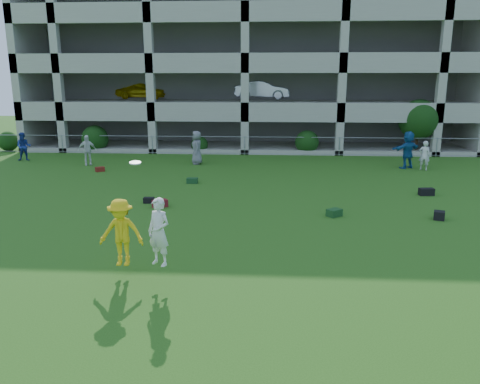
# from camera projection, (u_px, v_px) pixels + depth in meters

# --- Properties ---
(ground) EXTENTS (100.00, 100.00, 0.00)m
(ground) POSITION_uv_depth(u_px,v_px,m) (202.00, 275.00, 11.60)
(ground) COLOR #235114
(ground) RESTS_ON ground
(bystander_a) EXTENTS (0.96, 0.84, 1.67)m
(bystander_a) POSITION_uv_depth(u_px,v_px,m) (24.00, 147.00, 27.69)
(bystander_a) COLOR navy
(bystander_a) RESTS_ON ground
(bystander_b) EXTENTS (1.07, 0.75, 1.69)m
(bystander_b) POSITION_uv_depth(u_px,v_px,m) (87.00, 150.00, 26.25)
(bystander_b) COLOR silver
(bystander_b) RESTS_ON ground
(bystander_c) EXTENTS (0.82, 1.05, 1.89)m
(bystander_c) POSITION_uv_depth(u_px,v_px,m) (197.00, 148.00, 26.52)
(bystander_c) COLOR slate
(bystander_c) RESTS_ON ground
(bystander_d) EXTENTS (1.91, 1.47, 2.02)m
(bystander_d) POSITION_uv_depth(u_px,v_px,m) (408.00, 150.00, 25.27)
(bystander_d) COLOR #1F5591
(bystander_d) RESTS_ON ground
(bystander_e) EXTENTS (0.67, 0.56, 1.57)m
(bystander_e) POSITION_uv_depth(u_px,v_px,m) (424.00, 155.00, 24.82)
(bystander_e) COLOR silver
(bystander_e) RESTS_ON ground
(bag_red_a) EXTENTS (0.62, 0.57, 0.28)m
(bag_red_a) POSITION_uv_depth(u_px,v_px,m) (160.00, 204.00, 17.69)
(bag_red_a) COLOR #580F1E
(bag_red_a) RESTS_ON ground
(bag_black_b) EXTENTS (0.40, 0.26, 0.22)m
(bag_black_b) POSITION_uv_depth(u_px,v_px,m) (149.00, 200.00, 18.31)
(bag_black_b) COLOR black
(bag_black_b) RESTS_ON ground
(bag_green_c) EXTENTS (0.61, 0.58, 0.26)m
(bag_green_c) POSITION_uv_depth(u_px,v_px,m) (334.00, 213.00, 16.52)
(bag_green_c) COLOR #163C1A
(bag_green_c) RESTS_ON ground
(crate_d) EXTENTS (0.44, 0.44, 0.30)m
(crate_d) POSITION_uv_depth(u_px,v_px,m) (439.00, 215.00, 16.11)
(crate_d) COLOR black
(crate_d) RESTS_ON ground
(bag_black_e) EXTENTS (0.63, 0.37, 0.30)m
(bag_black_e) POSITION_uv_depth(u_px,v_px,m) (426.00, 192.00, 19.50)
(bag_black_e) COLOR black
(bag_black_e) RESTS_ON ground
(bag_red_f) EXTENTS (0.53, 0.49, 0.24)m
(bag_red_f) POSITION_uv_depth(u_px,v_px,m) (100.00, 169.00, 24.54)
(bag_red_f) COLOR #5E2210
(bag_red_f) RESTS_ON ground
(bag_green_g) EXTENTS (0.50, 0.30, 0.25)m
(bag_green_g) POSITION_uv_depth(u_px,v_px,m) (192.00, 181.00, 21.78)
(bag_green_g) COLOR #14371D
(bag_green_g) RESTS_ON ground
(frisbee_contest) EXTENTS (1.92, 1.02, 2.59)m
(frisbee_contest) POSITION_uv_depth(u_px,v_px,m) (130.00, 232.00, 11.19)
(frisbee_contest) COLOR yellow
(frisbee_contest) RESTS_ON ground
(parking_garage) EXTENTS (30.00, 14.00, 12.00)m
(parking_garage) POSITION_uv_depth(u_px,v_px,m) (251.00, 63.00, 37.06)
(parking_garage) COLOR #9E998C
(parking_garage) RESTS_ON ground
(fence) EXTENTS (36.06, 0.06, 1.20)m
(fence) POSITION_uv_depth(u_px,v_px,m) (245.00, 145.00, 29.89)
(fence) COLOR gray
(fence) RESTS_ON ground
(shrub_row) EXTENTS (34.38, 2.52, 3.50)m
(shrub_row) POSITION_uv_depth(u_px,v_px,m) (316.00, 131.00, 30.07)
(shrub_row) COLOR #163D11
(shrub_row) RESTS_ON ground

